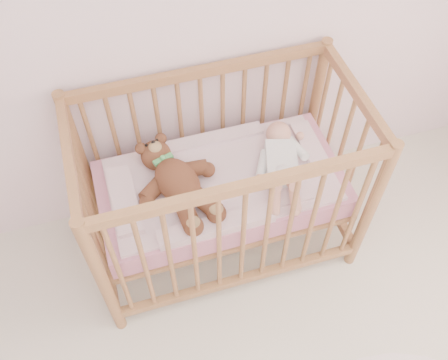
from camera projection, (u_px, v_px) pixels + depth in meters
name	position (u px, v px, depth m)	size (l,w,h in m)	color
crib	(221.00, 187.00, 2.52)	(1.36, 0.76, 1.00)	#B5754C
mattress	(221.00, 188.00, 2.53)	(1.22, 0.62, 0.13)	#CB7E92
blanket	(221.00, 180.00, 2.47)	(1.10, 0.58, 0.06)	pink
baby	(281.00, 159.00, 2.45)	(0.28, 0.57, 0.14)	white
teddy_bear	(178.00, 183.00, 2.35)	(0.43, 0.60, 0.17)	brown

